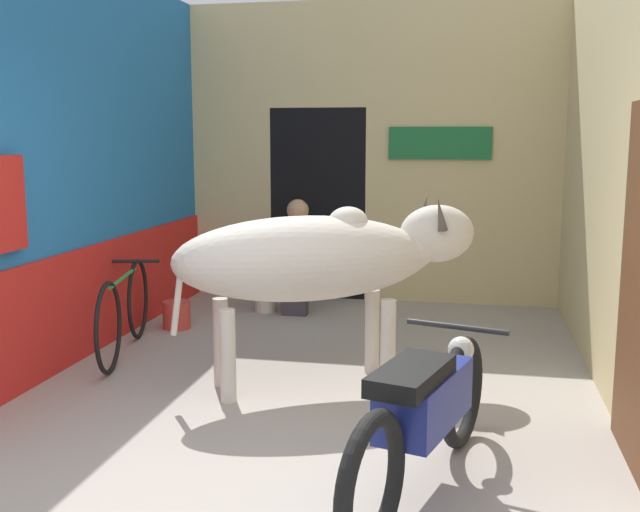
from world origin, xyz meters
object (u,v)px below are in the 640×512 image
at_px(plastic_stool, 265,291).
at_px(bucket, 177,315).
at_px(motorcycle_near, 424,411).
at_px(shopkeeper_seated, 297,253).
at_px(bicycle, 125,311).
at_px(cow, 322,258).

xyz_separation_m(plastic_stool, bucket, (-0.64, -0.82, -0.09)).
relative_size(motorcycle_near, shopkeeper_seated, 1.64).
height_order(motorcycle_near, bucket, motorcycle_near).
relative_size(bicycle, plastic_stool, 4.16).
distance_m(motorcycle_near, bucket, 3.80).
xyz_separation_m(motorcycle_near, plastic_stool, (-1.85, 3.68, -0.22)).
bearing_deg(plastic_stool, motorcycle_near, -63.26).
bearing_deg(bucket, cow, -38.47).
height_order(cow, bicycle, cow).
bearing_deg(bucket, plastic_stool, 52.34).
height_order(bicycle, plastic_stool, bicycle).
distance_m(bicycle, bucket, 0.91).
height_order(plastic_stool, bucket, plastic_stool).
height_order(cow, shopkeeper_seated, cow).
bearing_deg(motorcycle_near, plastic_stool, 116.74).
xyz_separation_m(shopkeeper_seated, bucket, (-0.97, -0.86, -0.49)).
bearing_deg(shopkeeper_seated, motorcycle_near, -67.73).
height_order(cow, bucket, cow).
relative_size(bicycle, shopkeeper_seated, 1.46).
distance_m(motorcycle_near, bicycle, 3.26).
distance_m(motorcycle_near, plastic_stool, 4.13).
bearing_deg(cow, bicycle, 165.67).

